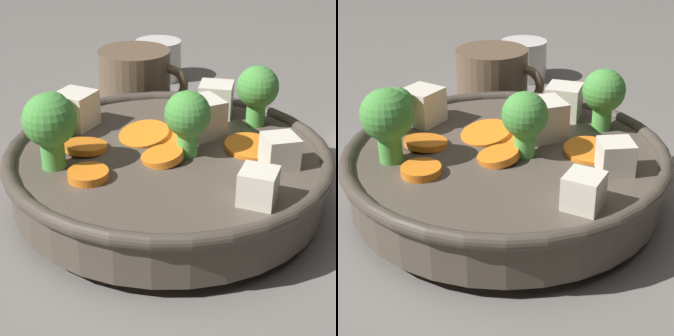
% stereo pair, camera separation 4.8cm
% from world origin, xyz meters
% --- Properties ---
extents(ground_plane, '(3.00, 3.00, 0.00)m').
position_xyz_m(ground_plane, '(0.00, 0.00, 0.00)').
color(ground_plane, slate).
extents(stirfry_bowl, '(0.28, 0.28, 0.11)m').
position_xyz_m(stirfry_bowl, '(-0.00, 0.00, 0.04)').
color(stirfry_bowl, '#51473D').
rests_on(stirfry_bowl, ground_plane).
extents(tea_cup, '(0.06, 0.06, 0.05)m').
position_xyz_m(tea_cup, '(-0.11, 0.32, 0.03)').
color(tea_cup, white).
rests_on(tea_cup, ground_plane).
extents(dark_mug, '(0.11, 0.08, 0.08)m').
position_xyz_m(dark_mug, '(-0.09, 0.18, 0.04)').
color(dark_mug, brown).
rests_on(dark_mug, ground_plane).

